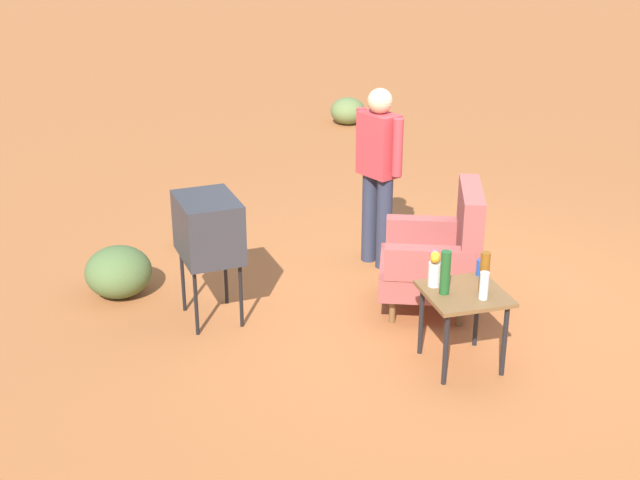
% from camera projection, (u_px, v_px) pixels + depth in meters
% --- Properties ---
extents(ground_plane, '(60.00, 60.00, 0.00)m').
position_uv_depth(ground_plane, '(443.00, 303.00, 7.12)').
color(ground_plane, '#AD6033').
extents(armchair, '(0.99, 1.00, 1.06)m').
position_uv_depth(armchair, '(440.00, 254.00, 6.84)').
color(armchair, brown).
rests_on(armchair, ground).
extents(side_table, '(0.56, 0.56, 0.58)m').
position_uv_depth(side_table, '(464.00, 302.00, 6.03)').
color(side_table, black).
rests_on(side_table, ground).
extents(tv_on_stand, '(0.64, 0.50, 1.03)m').
position_uv_depth(tv_on_stand, '(209.00, 228.00, 6.58)').
color(tv_on_stand, black).
rests_on(tv_on_stand, ground).
extents(person_standing, '(0.53, 0.34, 1.64)m').
position_uv_depth(person_standing, '(378.00, 167.00, 7.54)').
color(person_standing, '#2D3347').
rests_on(person_standing, ground).
extents(bottle_short_clear, '(0.06, 0.06, 0.20)m').
position_uv_depth(bottle_short_clear, '(484.00, 286.00, 5.86)').
color(bottle_short_clear, silver).
rests_on(bottle_short_clear, side_table).
extents(bottle_tall_amber, '(0.07, 0.07, 0.30)m').
position_uv_depth(bottle_tall_amber, '(484.00, 272.00, 5.94)').
color(bottle_tall_amber, brown).
rests_on(bottle_tall_amber, side_table).
extents(soda_can_blue, '(0.07, 0.07, 0.12)m').
position_uv_depth(soda_can_blue, '(481.00, 268.00, 6.23)').
color(soda_can_blue, blue).
rests_on(soda_can_blue, side_table).
extents(bottle_wine_green, '(0.07, 0.07, 0.32)m').
position_uv_depth(bottle_wine_green, '(445.00, 273.00, 5.91)').
color(bottle_wine_green, '#1E5623').
rests_on(bottle_wine_green, side_table).
extents(flower_vase, '(0.15, 0.10, 0.27)m').
position_uv_depth(flower_vase, '(435.00, 267.00, 6.03)').
color(flower_vase, silver).
rests_on(flower_vase, side_table).
extents(shrub_near, '(0.56, 0.56, 0.44)m').
position_uv_depth(shrub_near, '(119.00, 272.00, 7.19)').
color(shrub_near, '#516B38').
rests_on(shrub_near, ground).
extents(shrub_mid, '(0.29, 0.29, 0.22)m').
position_uv_depth(shrub_mid, '(193.00, 238.00, 8.17)').
color(shrub_mid, '#475B33').
rests_on(shrub_mid, ground).
extents(shrub_lone, '(0.51, 0.51, 0.39)m').
position_uv_depth(shrub_lone, '(348.00, 111.00, 12.51)').
color(shrub_lone, olive).
rests_on(shrub_lone, ground).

